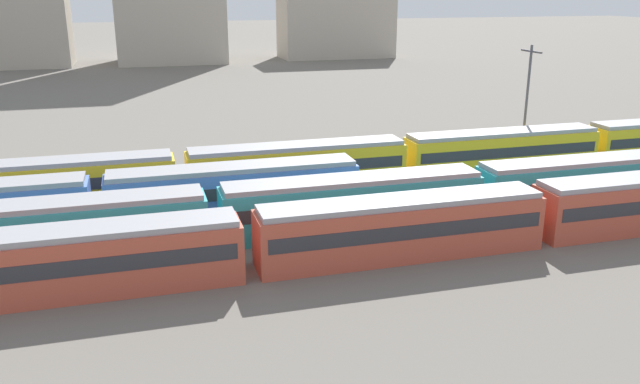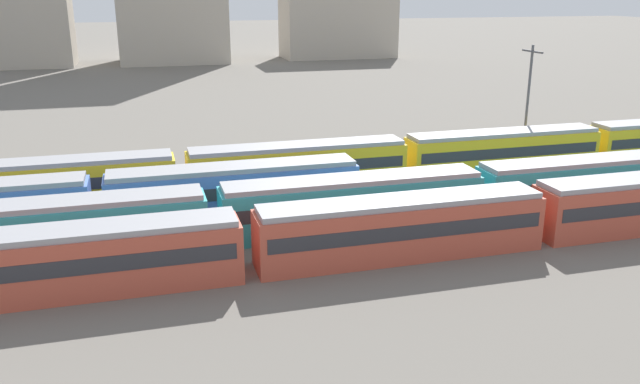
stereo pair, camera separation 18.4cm
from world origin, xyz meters
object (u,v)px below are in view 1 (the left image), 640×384
at_px(train_track_0, 401,227).
at_px(train_track_1, 353,203).
at_px(train_track_3, 404,158).
at_px(catenary_pole_1, 527,98).

relative_size(train_track_0, train_track_1, 1.00).
height_order(train_track_3, catenary_pole_1, catenary_pole_1).
bearing_deg(catenary_pole_1, train_track_0, -137.42).
distance_m(train_track_0, train_track_1, 5.38).
height_order(train_track_1, catenary_pole_1, catenary_pole_1).
xyz_separation_m(train_track_3, catenary_pole_1, (13.60, 3.15, 4.10)).
relative_size(train_track_1, train_track_3, 0.83).
relative_size(train_track_0, train_track_3, 0.83).
xyz_separation_m(train_track_0, train_track_1, (-1.36, 5.20, 0.00)).
bearing_deg(train_track_3, train_track_0, -113.57).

